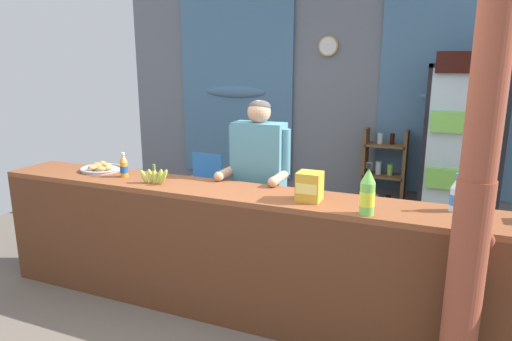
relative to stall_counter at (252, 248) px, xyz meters
name	(u,v)px	position (x,y,z in m)	size (l,w,h in m)	color
ground_plane	(282,275)	(-0.06, 0.85, -0.61)	(7.78, 7.78, 0.00)	#665B51
back_wall_curtained	(338,99)	(-0.02, 2.69, 0.87)	(5.73, 0.22, 2.89)	slate
stall_counter	(252,248)	(0.00, 0.00, 0.00)	(4.50, 0.48, 0.99)	brown
timber_post	(476,190)	(1.38, -0.29, 0.67)	(0.21, 0.19, 2.67)	brown
drink_fridge	(462,145)	(1.38, 2.16, 0.49)	(0.74, 0.66, 2.02)	black
bottle_shelf_rack	(383,178)	(0.61, 2.40, 0.01)	(0.48, 0.28, 1.18)	brown
plastic_lawn_chair	(202,186)	(-1.38, 1.70, -0.12)	(0.49, 0.49, 0.86)	#3884D6
shopkeeper	(259,172)	(-0.18, 0.58, 0.42)	(0.54, 0.42, 1.62)	#28282D
soda_bottle_lime_soda	(367,193)	(0.80, -0.06, 0.52)	(0.09, 0.09, 0.33)	#75C64C
soda_bottle_orange_soda	(124,167)	(-1.20, 0.12, 0.47)	(0.07, 0.07, 0.20)	orange
soda_bottle_water	(456,195)	(1.31, 0.23, 0.49)	(0.08, 0.08, 0.25)	silver
snack_box_choco_powder	(310,186)	(0.39, 0.08, 0.48)	(0.16, 0.16, 0.20)	gold
pastry_tray	(101,168)	(-1.53, 0.22, 0.41)	(0.35, 0.35, 0.07)	#BCBCC1
banana_bunch	(155,176)	(-0.83, 0.04, 0.44)	(0.27, 0.07, 0.16)	#B7C647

